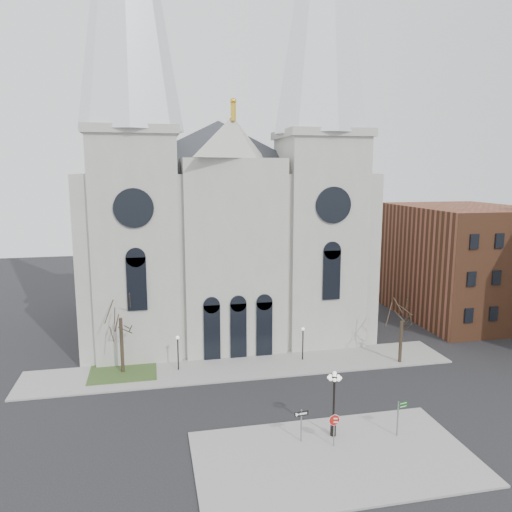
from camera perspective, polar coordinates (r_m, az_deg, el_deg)
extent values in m
plane|color=black|center=(38.40, 1.70, -18.78)|extent=(160.00, 160.00, 0.00)
cube|color=gray|center=(35.03, 8.94, -21.81)|extent=(18.00, 10.00, 0.14)
cube|color=gray|center=(48.10, -1.49, -12.57)|extent=(40.00, 6.00, 0.14)
cube|color=#304A1F|center=(48.42, -14.95, -12.73)|extent=(6.00, 5.00, 0.18)
cube|color=#A3A198|center=(60.04, -4.15, 0.78)|extent=(30.00, 24.00, 18.00)
pyramid|color=#2D3035|center=(59.58, -4.34, 15.18)|extent=(33.00, 26.40, 6.00)
cube|color=#A3A198|center=(50.81, -13.51, 1.18)|extent=(8.00, 8.00, 22.00)
cylinder|color=black|center=(46.35, -13.82, 5.34)|extent=(3.60, 0.30, 3.60)
cube|color=#A3A198|center=(53.75, 7.18, 1.83)|extent=(8.00, 8.00, 22.00)
cylinder|color=black|center=(49.55, 8.82, 5.77)|extent=(3.60, 0.30, 3.60)
cube|color=#A3A198|center=(50.16, -2.58, -0.12)|extent=(10.00, 5.00, 19.50)
pyramid|color=#A3A198|center=(49.52, -2.69, 13.40)|extent=(11.00, 5.00, 4.00)
cube|color=brown|center=(67.66, 22.44, -0.64)|extent=(14.00, 18.00, 14.00)
cylinder|color=black|center=(47.52, -15.08, -9.91)|extent=(0.32, 0.32, 5.25)
cylinder|color=black|center=(50.40, 16.20, -9.44)|extent=(0.32, 0.32, 4.20)
cylinder|color=black|center=(47.35, -8.90, -11.02)|extent=(0.12, 0.12, 3.00)
sphere|color=white|center=(46.81, -8.95, -9.19)|extent=(0.32, 0.32, 0.32)
cylinder|color=black|center=(49.36, 5.37, -10.07)|extent=(0.12, 0.12, 3.00)
sphere|color=white|center=(48.84, 5.40, -8.30)|extent=(0.32, 0.32, 0.32)
cylinder|color=slate|center=(35.58, 8.90, -19.11)|extent=(0.09, 0.09, 2.20)
cylinder|color=#B0100B|center=(35.22, 8.94, -18.01)|extent=(0.74, 0.27, 0.76)
cylinder|color=white|center=(35.22, 8.94, -18.01)|extent=(0.79, 0.27, 0.82)
cube|color=white|center=(35.16, 8.94, -17.84)|extent=(0.41, 0.15, 0.10)
cube|color=white|center=(35.27, 8.93, -18.19)|extent=(0.46, 0.17, 0.10)
cylinder|color=black|center=(36.31, 8.87, -16.73)|extent=(0.14, 0.14, 4.16)
cylinder|color=black|center=(37.11, 8.80, -19.11)|extent=(0.40, 0.40, 0.72)
sphere|color=white|center=(35.28, 8.98, -13.11)|extent=(0.29, 0.29, 0.29)
cylinder|color=slate|center=(35.83, 5.19, -18.72)|extent=(0.10, 0.10, 2.28)
cube|color=black|center=(35.43, 5.21, -17.48)|extent=(1.00, 0.14, 0.33)
cylinder|color=slate|center=(37.57, 15.89, -17.46)|extent=(0.10, 0.10, 2.51)
cube|color=#0B4F12|center=(37.33, 16.46, -15.82)|extent=(0.70, 0.18, 0.17)
cube|color=#0B4F12|center=(37.43, 16.44, -16.13)|extent=(0.70, 0.18, 0.17)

